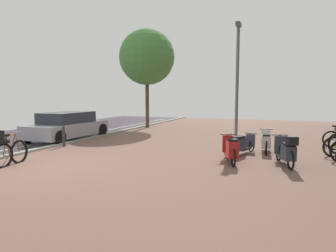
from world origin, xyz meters
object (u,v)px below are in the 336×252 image
object	(u,v)px
scooter_mid	(242,144)
scooter_far	(231,150)
scooter_near	(286,151)
lamp_post	(237,76)
street_tree	(147,57)
scooter_extra	(266,142)
bollard_far	(64,136)
bicycle_foreground	(9,152)
parked_car_near	(68,126)

from	to	relation	value
scooter_mid	scooter_far	distance (m)	1.48
scooter_near	lamp_post	bearing A→B (deg)	115.43
scooter_near	street_tree	distance (m)	12.47
scooter_mid	lamp_post	xyz separation A→B (m)	(-0.66, 3.20, 2.59)
street_tree	scooter_near	bearing A→B (deg)	-44.80
scooter_far	scooter_extra	bearing A→B (deg)	67.61
lamp_post	scooter_extra	bearing A→B (deg)	-59.53
scooter_near	bollard_far	xyz separation A→B (m)	(-8.45, 0.41, -0.03)
scooter_near	bicycle_foreground	bearing A→B (deg)	-159.73
scooter_extra	street_tree	world-z (taller)	street_tree
scooter_extra	street_tree	distance (m)	10.77
scooter_mid	scooter_far	world-z (taller)	scooter_far
scooter_mid	lamp_post	distance (m)	4.16
scooter_mid	scooter_far	xyz separation A→B (m)	(-0.14, -1.47, 0.05)
scooter_far	street_tree	size ratio (longest dim) A/B	0.26
scooter_far	scooter_extra	xyz separation A→B (m)	(0.91, 2.22, -0.03)
scooter_near	lamp_post	size ratio (longest dim) A/B	0.33
scooter_near	scooter_extra	bearing A→B (deg)	108.62
scooter_extra	parked_car_near	distance (m)	9.07
bollard_far	bicycle_foreground	bearing A→B (deg)	-77.20
scooter_mid	street_tree	bearing A→B (deg)	134.40
scooter_far	bollard_far	xyz separation A→B (m)	(-6.86, 0.63, -0.01)
bicycle_foreground	lamp_post	xyz separation A→B (m)	(5.60, 7.29, 2.55)
scooter_mid	bollard_far	world-z (taller)	bollard_far
parked_car_near	lamp_post	size ratio (longest dim) A/B	0.80
scooter_near	scooter_mid	bearing A→B (deg)	139.34
scooter_near	scooter_far	size ratio (longest dim) A/B	1.07
scooter_extra	bollard_far	bearing A→B (deg)	-168.47
scooter_extra	scooter_near	bearing A→B (deg)	-71.38
lamp_post	bollard_far	bearing A→B (deg)	-147.53
scooter_far	bollard_far	bearing A→B (deg)	174.73
bicycle_foreground	street_tree	xyz separation A→B (m)	(-0.66, 11.16, 4.10)
scooter_mid	bollard_far	bearing A→B (deg)	-173.18
lamp_post	street_tree	world-z (taller)	street_tree
parked_car_near	bollard_far	distance (m)	2.24
parked_car_near	scooter_near	bearing A→B (deg)	-12.86
street_tree	bicycle_foreground	bearing A→B (deg)	-86.62
scooter_near	scooter_mid	world-z (taller)	scooter_near
bicycle_foreground	scooter_near	bearing A→B (deg)	20.27
scooter_mid	street_tree	world-z (taller)	street_tree
scooter_near	parked_car_near	world-z (taller)	parked_car_near
bicycle_foreground	lamp_post	world-z (taller)	lamp_post
bicycle_foreground	scooter_near	size ratio (longest dim) A/B	0.79
bicycle_foreground	scooter_near	world-z (taller)	bicycle_foreground
scooter_far	street_tree	xyz separation A→B (m)	(-6.78, 8.53, 4.07)
scooter_near	scooter_extra	distance (m)	2.11
scooter_far	lamp_post	bearing A→B (deg)	96.42
lamp_post	scooter_far	bearing A→B (deg)	-83.58
parked_car_near	scooter_extra	bearing A→B (deg)	-1.45
scooter_near	scooter_extra	size ratio (longest dim) A/B	0.99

